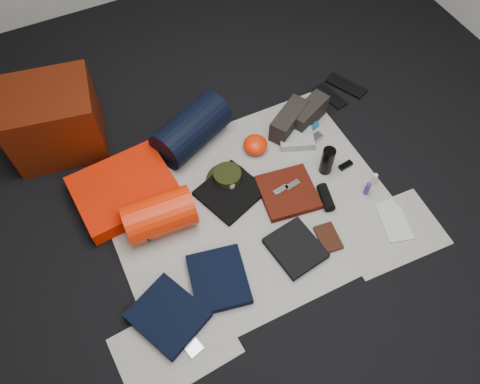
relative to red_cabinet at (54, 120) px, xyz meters
name	(u,v)px	position (x,y,z in m)	size (l,w,h in m)	color
floor	(250,209)	(0.86, -0.97, -0.23)	(4.50, 4.50, 0.02)	black
newspaper_mat	(250,208)	(0.86, -0.97, -0.22)	(1.60, 1.30, 0.01)	beige
newspaper_sheet_front_left	(175,346)	(0.16, -1.52, -0.22)	(0.58, 0.40, 0.00)	beige
newspaper_sheet_front_right	(391,232)	(1.51, -1.47, -0.22)	(0.58, 0.40, 0.00)	beige
red_cabinet	(54,120)	(0.00, 0.00, 0.00)	(0.54, 0.45, 0.45)	#511505
sleeping_pad	(125,190)	(0.23, -0.56, -0.17)	(0.56, 0.46, 0.10)	red
stuff_sack	(159,215)	(0.35, -0.85, -0.10)	(0.23, 0.23, 0.39)	#F32504
sack_strap_left	(143,223)	(0.25, -0.85, -0.11)	(0.22, 0.22, 0.03)	black
sack_strap_right	(176,209)	(0.45, -0.85, -0.11)	(0.22, 0.22, 0.03)	black
navy_duffel	(191,130)	(0.75, -0.37, -0.09)	(0.26, 0.26, 0.49)	black
boonie_brim	(227,180)	(0.82, -0.73, -0.21)	(0.27, 0.27, 0.01)	black
boonie_crown	(227,176)	(0.82, -0.73, -0.17)	(0.17, 0.17, 0.07)	black
hiking_boot_left	(289,120)	(1.36, -0.53, -0.14)	(0.31, 0.12, 0.16)	black
hiking_boot_right	(309,113)	(1.50, -0.53, -0.14)	(0.30, 0.11, 0.15)	black
flip_flop_left	(330,96)	(1.76, -0.41, -0.22)	(0.09, 0.25, 0.01)	black
flip_flop_right	(346,86)	(1.92, -0.38, -0.22)	(0.11, 0.28, 0.02)	black
trousers_navy_a	(168,316)	(0.18, -1.37, -0.19)	(0.30, 0.34, 0.05)	black
trousers_navy_b	(219,279)	(0.50, -1.30, -0.19)	(0.29, 0.34, 0.05)	black
trousers_charcoal	(295,248)	(0.96, -1.32, -0.19)	(0.25, 0.29, 0.05)	black
black_tshirt	(230,192)	(0.80, -0.83, -0.20)	(0.34, 0.32, 0.03)	black
red_shirt	(288,192)	(1.10, -0.98, -0.20)	(0.32, 0.32, 0.04)	#481107
orange_stuff_sack	(255,145)	(1.08, -0.60, -0.17)	(0.16, 0.16, 0.10)	#F32504
first_aid_pouch	(296,139)	(1.35, -0.65, -0.19)	(0.22, 0.16, 0.05)	#949B93
water_bottle	(327,161)	(1.40, -0.93, -0.12)	(0.08, 0.08, 0.20)	black
speaker	(326,197)	(1.28, -1.12, -0.18)	(0.07, 0.07, 0.17)	black
compact_camera	(316,138)	(1.47, -0.70, -0.20)	(0.09, 0.05, 0.03)	#B8B8BD
cyan_case	(310,126)	(1.49, -0.59, -0.20)	(0.10, 0.06, 0.03)	#0F5D98
toiletry_purple	(367,189)	(1.53, -1.18, -0.17)	(0.03, 0.03, 0.10)	#442579
toiletry_clear	(374,179)	(1.61, -1.14, -0.17)	(0.03, 0.03, 0.08)	silver
paperback_book	(328,238)	(1.16, -1.34, -0.20)	(0.11, 0.17, 0.02)	black
map_booklet	(395,225)	(1.56, -1.44, -0.21)	(0.15, 0.21, 0.01)	beige
map_printout	(390,212)	(1.58, -1.36, -0.21)	(0.12, 0.15, 0.01)	beige
sunglasses	(346,165)	(1.53, -0.96, -0.21)	(0.09, 0.04, 0.02)	black
key_cluster	(193,347)	(0.24, -1.57, -0.21)	(0.08, 0.08, 0.01)	#B8B8BD
tape_roll	(231,184)	(0.82, -0.80, -0.17)	(0.05, 0.05, 0.04)	silver
energy_bar_a	(281,190)	(1.06, -0.96, -0.17)	(0.10, 0.04, 0.01)	#B8B8BD
energy_bar_b	(292,185)	(1.14, -0.96, -0.17)	(0.10, 0.04, 0.01)	#B8B8BD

